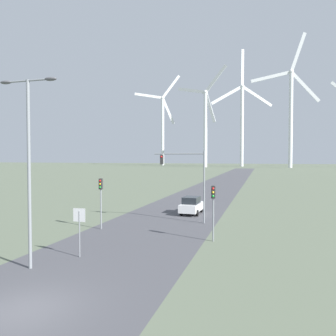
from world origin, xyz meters
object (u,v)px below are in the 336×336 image
object	(u,v)px
wind_turbine_left	(205,121)
traffic_light_post_near_left	(101,192)
traffic_light_post_near_right	(213,201)
car_approaching	(192,205)
traffic_light_mast_overhead	(187,172)
stop_sign_near	(79,223)
streetlamp	(29,150)
wind_turbine_right	(291,109)
wind_turbine_far_left	(163,124)
wind_turbine_center	(242,117)

from	to	relation	value
wind_turbine_left	traffic_light_post_near_left	bearing A→B (deg)	-83.24
traffic_light_post_near_right	car_approaching	bearing A→B (deg)	109.80
traffic_light_post_near_left	traffic_light_mast_overhead	bearing A→B (deg)	37.42
traffic_light_mast_overhead	stop_sign_near	bearing A→B (deg)	-107.70
wind_turbine_left	car_approaching	bearing A→B (deg)	-80.88
streetlamp	wind_turbine_right	world-z (taller)	wind_turbine_right
stop_sign_near	wind_turbine_left	bearing A→B (deg)	97.24
wind_turbine_far_left	wind_turbine_left	xyz separation A→B (m)	(38.59, -37.90, -2.98)
traffic_light_post_near_left	car_approaching	world-z (taller)	traffic_light_post_near_left
stop_sign_near	traffic_light_mast_overhead	world-z (taller)	traffic_light_mast_overhead
wind_turbine_far_left	wind_turbine_left	bearing A→B (deg)	-44.48
traffic_light_post_near_left	wind_turbine_center	distance (m)	195.73
streetlamp	wind_turbine_left	world-z (taller)	wind_turbine_left
streetlamp	wind_turbine_left	bearing A→B (deg)	96.68
streetlamp	wind_turbine_left	xyz separation A→B (m)	(-21.26, 181.48, 21.46)
traffic_light_post_near_right	wind_turbine_left	world-z (taller)	wind_turbine_left
stop_sign_near	traffic_light_mast_overhead	bearing A→B (deg)	72.30
traffic_light_post_near_left	wind_turbine_left	distance (m)	174.66
traffic_light_post_near_right	wind_turbine_right	size ratio (longest dim) A/B	0.05
traffic_light_mast_overhead	wind_turbine_center	xyz separation A→B (m)	(-6.39, 188.77, 27.51)
stop_sign_near	wind_turbine_center	world-z (taller)	wind_turbine_center
streetlamp	traffic_light_post_near_right	world-z (taller)	streetlamp
streetlamp	wind_turbine_far_left	xyz separation A→B (m)	(-59.85, 219.38, 24.44)
wind_turbine_center	wind_turbine_right	bearing A→B (deg)	-37.12
traffic_light_mast_overhead	wind_turbine_center	distance (m)	190.87
streetlamp	wind_turbine_right	xyz separation A→B (m)	(27.06, 182.06, 26.64)
car_approaching	wind_turbine_far_left	xyz separation A→B (m)	(-64.67, 200.32, 29.90)
wind_turbine_far_left	wind_turbine_right	world-z (taller)	wind_turbine_right
streetlamp	wind_turbine_right	distance (m)	185.98
streetlamp	traffic_light_post_near_left	xyz separation A→B (m)	(-0.92, 9.78, -3.28)
car_approaching	wind_turbine_far_left	distance (m)	212.62
traffic_light_mast_overhead	wind_turbine_far_left	world-z (taller)	wind_turbine_far_left
traffic_light_post_near_left	wind_turbine_far_left	world-z (taller)	wind_turbine_far_left
car_approaching	wind_turbine_right	distance (m)	167.62
traffic_light_post_near_left	car_approaching	xyz separation A→B (m)	(5.73, 9.27, -2.18)
streetlamp	traffic_light_mast_overhead	distance (m)	15.61
wind_turbine_left	wind_turbine_center	bearing A→B (deg)	47.24
stop_sign_near	wind_turbine_left	world-z (taller)	wind_turbine_left
wind_turbine_left	wind_turbine_far_left	bearing A→B (deg)	135.52
wind_turbine_far_left	wind_turbine_right	distance (m)	94.61
car_approaching	traffic_light_post_near_right	bearing A→B (deg)	-70.20
traffic_light_post_near_right	streetlamp	bearing A→B (deg)	-135.83
stop_sign_near	car_approaching	world-z (taller)	stop_sign_near
stop_sign_near	traffic_light_post_near_right	size ratio (longest dim) A/B	0.74
stop_sign_near	traffic_light_post_near_right	distance (m)	9.32
car_approaching	wind_turbine_left	bearing A→B (deg)	99.12
traffic_light_mast_overhead	wind_turbine_far_left	bearing A→B (deg)	107.66
traffic_light_mast_overhead	wind_turbine_right	bearing A→B (deg)	82.61
stop_sign_near	traffic_light_post_near_right	bearing A→B (deg)	39.50
traffic_light_post_near_right	car_approaching	distance (m)	11.49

